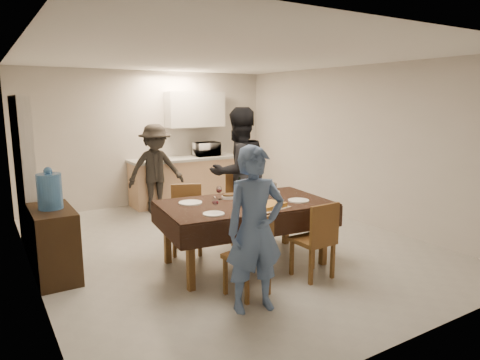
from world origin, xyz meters
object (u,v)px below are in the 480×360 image
at_px(wine_bottle, 239,190).
at_px(person_near, 255,230).
at_px(dining_table, 245,205).
at_px(water_jug, 50,191).
at_px(water_pitcher, 271,191).
at_px(savoury_tart, 270,206).
at_px(microwave, 206,149).
at_px(person_far, 239,173).
at_px(person_kitchen, 156,169).
at_px(console, 54,243).

xyz_separation_m(wine_bottle, person_near, (-0.50, -1.10, -0.14)).
relative_size(dining_table, water_jug, 5.35).
height_order(water_pitcher, savoury_tart, water_pitcher).
height_order(microwave, person_far, person_far).
height_order(microwave, person_near, person_near).
xyz_separation_m(dining_table, person_kitchen, (-0.02, 3.00, 0.05)).
relative_size(water_pitcher, person_near, 0.13).
bearing_deg(dining_table, person_far, 68.51).
bearing_deg(wine_bottle, person_near, -114.44).
distance_m(person_near, person_far, 2.38).
bearing_deg(console, microwave, 38.41).
bearing_deg(savoury_tart, console, 151.94).
bearing_deg(person_kitchen, console, -133.30).
height_order(console, person_far, person_far).
distance_m(wine_bottle, savoury_tart, 0.47).
xyz_separation_m(water_pitcher, person_kitchen, (-0.37, 3.05, -0.09)).
bearing_deg(wine_bottle, dining_table, -45.00).
distance_m(microwave, person_near, 4.85).
height_order(dining_table, wine_bottle, wine_bottle).
height_order(console, wine_bottle, wine_bottle).
height_order(water_jug, person_far, person_far).
xyz_separation_m(water_jug, person_far, (2.65, 0.26, -0.06)).
distance_m(dining_table, console, 2.27).
xyz_separation_m(wine_bottle, microwave, (1.30, 3.40, 0.10)).
distance_m(water_jug, savoury_tart, 2.50).
distance_m(dining_table, wine_bottle, 0.21).
bearing_deg(person_far, console, 2.99).
height_order(dining_table, microwave, microwave).
bearing_deg(console, person_kitchen, 46.70).
height_order(water_jug, microwave, water_jug).
bearing_deg(water_jug, console, -90.00).
bearing_deg(wine_bottle, microwave, 69.10).
distance_m(console, wine_bottle, 2.25).
bearing_deg(person_far, microwave, -108.74).
bearing_deg(dining_table, wine_bottle, 141.15).
bearing_deg(water_jug, savoury_tart, -28.06).
relative_size(water_jug, microwave, 0.80).
bearing_deg(wine_bottle, water_jug, 160.07).
relative_size(wine_bottle, person_far, 0.16).
bearing_deg(person_far, water_jug, 2.99).
bearing_deg(console, person_near, -49.91).
xyz_separation_m(dining_table, person_far, (0.55, 1.05, 0.21)).
bearing_deg(savoury_tart, person_kitchen, 92.08).
height_order(wine_bottle, person_kitchen, person_kitchen).
xyz_separation_m(console, water_jug, (0.00, 0.00, 0.61)).
height_order(water_jug, person_near, person_near).
distance_m(microwave, person_far, 2.50).
bearing_deg(water_pitcher, wine_bottle, 165.96).
distance_m(water_pitcher, person_near, 1.35).
bearing_deg(person_far, dining_table, 59.83).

